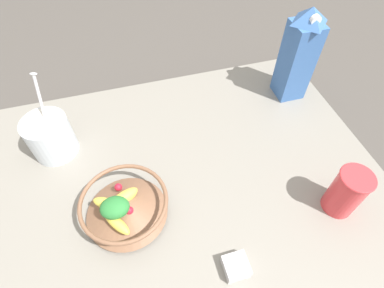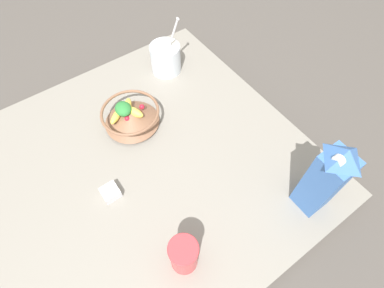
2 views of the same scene
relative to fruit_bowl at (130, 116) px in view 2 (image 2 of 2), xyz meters
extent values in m
plane|color=#4C4742|center=(0.17, -0.04, -0.09)|extent=(6.00, 6.00, 0.00)
cube|color=gray|center=(0.17, -0.04, -0.06)|extent=(1.02, 1.02, 0.04)
cylinder|color=brown|center=(0.00, 0.00, -0.04)|extent=(0.11, 0.11, 0.01)
cone|color=brown|center=(0.00, 0.00, -0.01)|extent=(0.19, 0.19, 0.05)
torus|color=brown|center=(0.00, 0.00, 0.02)|extent=(0.20, 0.20, 0.01)
ellipsoid|color=#EFD64C|center=(-0.03, 0.01, 0.01)|extent=(0.08, 0.06, 0.03)
ellipsoid|color=#EFD64C|center=(-0.02, -0.04, 0.01)|extent=(0.06, 0.08, 0.02)
ellipsoid|color=#EFD64C|center=(0.00, 0.01, 0.01)|extent=(0.09, 0.06, 0.03)
cylinder|color=orange|center=(-0.01, -0.01, 0.00)|extent=(0.04, 0.04, 0.01)
sphere|color=red|center=(-0.03, 0.02, 0.00)|extent=(0.01, 0.01, 0.01)
sphere|color=red|center=(-0.01, 0.05, 0.01)|extent=(0.02, 0.02, 0.02)
sphere|color=red|center=(-0.05, 0.02, 0.00)|extent=(0.01, 0.01, 0.01)
sphere|color=red|center=(0.00, 0.00, 0.01)|extent=(0.02, 0.02, 0.02)
sphere|color=red|center=(0.01, -0.02, 0.01)|extent=(0.02, 0.02, 0.02)
ellipsoid|color=#2D7F38|center=(-0.02, -0.01, 0.03)|extent=(0.07, 0.06, 0.04)
cube|color=#3D6BB2|center=(0.58, 0.29, 0.08)|extent=(0.08, 0.08, 0.25)
pyramid|color=#3D6BB2|center=(0.58, 0.29, 0.23)|extent=(0.08, 0.08, 0.05)
cylinder|color=white|center=(0.58, 0.27, 0.22)|extent=(0.03, 0.01, 0.03)
cylinder|color=silver|center=(-0.16, 0.25, 0.02)|extent=(0.12, 0.12, 0.12)
cylinder|color=white|center=(-0.16, 0.25, 0.06)|extent=(0.11, 0.11, 0.02)
cylinder|color=silver|center=(-0.15, 0.28, 0.10)|extent=(0.03, 0.06, 0.16)
ellipsoid|color=silver|center=(-0.14, 0.30, 0.18)|extent=(0.02, 0.02, 0.01)
cylinder|color=#DB383D|center=(0.50, -0.12, 0.02)|extent=(0.07, 0.07, 0.13)
torus|color=#DB383D|center=(0.50, -0.12, 0.09)|extent=(0.08, 0.08, 0.01)
cube|color=silver|center=(0.21, -0.19, -0.03)|extent=(0.05, 0.05, 0.03)
cube|color=brown|center=(0.21, -0.19, -0.03)|extent=(0.04, 0.04, 0.02)
camera|label=1|loc=(0.06, -0.35, 0.63)|focal=28.00mm
camera|label=2|loc=(0.66, -0.21, 0.82)|focal=28.00mm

